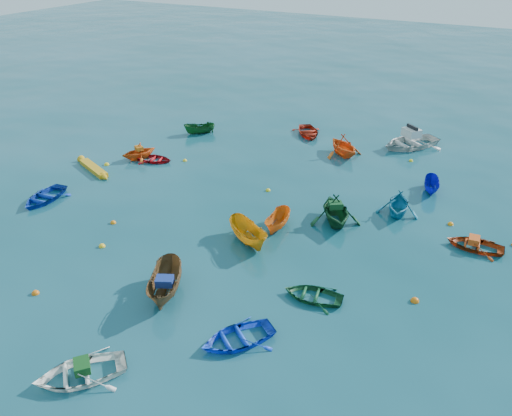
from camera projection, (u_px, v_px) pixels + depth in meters
The scene contains 33 objects.
ground at pixel (209, 258), 24.92m from camera, with size 160.00×160.00×0.00m, color #094148.
dinghy_blue_sw at pixel (45, 200), 30.27m from camera, with size 2.28×3.18×0.66m, color #0D33A6.
dinghy_white_near at pixel (82, 377), 18.28m from camera, with size 2.34×3.27×0.68m, color white.
sampan_brown_mid at pixel (167, 294), 22.42m from camera, with size 1.32×3.51×1.36m, color brown.
dinghy_blue_se at pixel (237, 341), 19.86m from camera, with size 2.17×3.04×0.63m, color blue.
dinghy_orange_w at pixel (140, 159), 35.78m from camera, with size 2.12×2.46×1.29m, color orange.
sampan_yellow_mid at pixel (249, 243), 26.15m from camera, with size 1.22×3.23×1.25m, color #C88611.
dinghy_green_e at pixel (313, 298), 22.21m from camera, with size 1.89×2.64×0.55m, color #114D28.
dinghy_cyan_se at pixel (397, 213), 28.86m from camera, with size 2.43×2.82×1.49m, color teal.
dinghy_red_nw at pixel (155, 161), 35.39m from camera, with size 1.81×2.53×0.52m, color #A60D14.
sampan_orange_n at pixel (278, 228), 27.44m from camera, with size 0.98×2.61×1.01m, color orange.
dinghy_green_n at pixel (335, 222), 27.97m from camera, with size 2.85×3.30×1.74m, color #0F411F.
dinghy_red_ne at pixel (474, 248), 25.71m from camera, with size 1.99×2.78×0.58m, color #A2350D.
sampan_blue_far at pixel (431, 191), 31.32m from camera, with size 0.92×2.44×0.94m, color #0D0FA3.
dinghy_red_far at pixel (308, 135), 39.96m from camera, with size 2.33×3.25×0.67m, color #AA200E.
dinghy_orange_far at pixel (343, 155), 36.39m from camera, with size 2.70×3.13×1.65m, color #EC5A16.
sampan_green_far at pixel (200, 134), 40.21m from camera, with size 0.94×2.50×0.97m, color #10471B.
kayak_yellow at pixel (94, 170), 34.04m from camera, with size 0.60×4.02×0.41m, color #CA8E11, non-canonical shape.
motorboat_white at pixel (409, 147), 37.79m from camera, with size 3.34×4.67×1.57m, color silver.
tarp_green_a at pixel (82, 366), 18.06m from camera, with size 0.73×0.55×0.35m, color #124B1A.
tarp_blue_a at pixel (165, 281), 21.87m from camera, with size 0.76×0.57×0.37m, color navy.
tarp_orange_a at pixel (139, 148), 35.42m from camera, with size 0.60×0.45×0.29m, color #C36214.
tarp_green_b at pixel (336, 205), 27.55m from camera, with size 0.71×0.54×0.35m, color #12481F.
tarp_orange_b at pixel (474, 240), 25.52m from camera, with size 0.69×0.52×0.33m, color #DD4F16.
buoy_or_a at pixel (36, 294), 22.47m from camera, with size 0.34×0.34×0.34m, color orange.
buoy_ye_a at pixel (102, 247), 25.81m from camera, with size 0.34×0.34×0.34m, color yellow.
buoy_or_b at pixel (415, 301), 22.01m from camera, with size 0.38×0.38×0.38m, color #DB630B.
buoy_ye_b at pixel (107, 165), 34.82m from camera, with size 0.35×0.35×0.35m, color gold.
buoy_or_c at pixel (113, 223), 27.89m from camera, with size 0.32×0.32×0.32m, color orange.
buoy_ye_c at pixel (268, 191), 31.36m from camera, with size 0.30×0.30×0.30m, color yellow.
buoy_ye_d at pixel (185, 161), 35.43m from camera, with size 0.29×0.29×0.29m, color yellow.
buoy_or_e at pixel (450, 225), 27.75m from camera, with size 0.33×0.33×0.33m, color orange.
buoy_ye_e at pixel (411, 161), 35.40m from camera, with size 0.29×0.29×0.29m, color yellow.
Camera 1 is at (11.72, -17.06, 14.31)m, focal length 35.00 mm.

